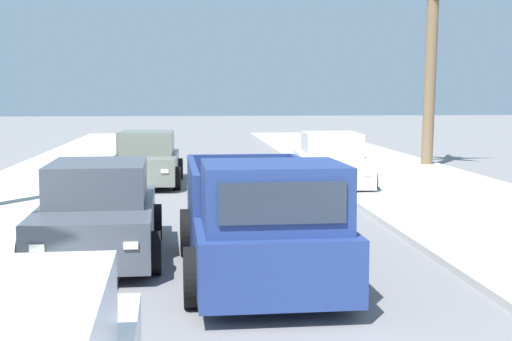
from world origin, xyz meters
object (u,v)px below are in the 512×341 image
(car_right_mid, at_px, (99,213))
(car_right_near, at_px, (147,160))
(pickup_truck, at_px, (259,222))
(car_left_mid, at_px, (331,162))

(car_right_mid, bearing_deg, car_right_near, 88.50)
(pickup_truck, distance_m, car_left_mid, 10.35)
(pickup_truck, relative_size, car_right_mid, 1.22)
(car_right_near, height_order, car_right_mid, same)
(car_right_mid, bearing_deg, pickup_truck, -33.27)
(pickup_truck, distance_m, car_right_near, 11.18)
(pickup_truck, relative_size, car_left_mid, 1.21)
(car_left_mid, xyz_separation_m, car_right_mid, (-5.48, -8.28, 0.00))
(pickup_truck, height_order, car_right_mid, pickup_truck)
(pickup_truck, relative_size, car_right_near, 1.23)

